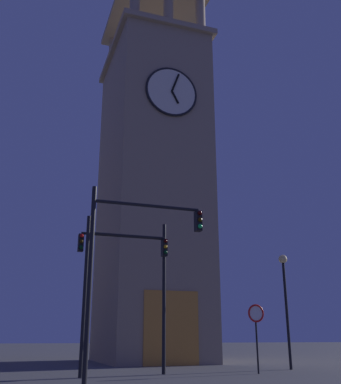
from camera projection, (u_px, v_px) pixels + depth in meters
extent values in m
plane|color=#4C4C51|center=(134.00, 365.00, 25.54)|extent=(200.00, 200.00, 0.00)
cube|color=gray|center=(151.00, 195.00, 31.74)|extent=(6.12, 8.57, 21.85)
cube|color=gray|center=(153.00, 58.00, 35.12)|extent=(6.72, 9.17, 0.40)
cylinder|color=gray|center=(200.00, 14.00, 33.14)|extent=(0.70, 0.70, 3.38)
cylinder|color=gray|center=(168.00, 7.00, 32.38)|extent=(0.70, 0.70, 3.38)
cylinder|color=gray|center=(168.00, 68.00, 39.78)|extent=(0.70, 0.70, 3.38)
cylinder|color=gray|center=(141.00, 63.00, 39.02)|extent=(0.70, 0.70, 3.38)
cylinder|color=gray|center=(113.00, 57.00, 38.26)|extent=(0.70, 0.70, 3.38)
cube|color=gray|center=(154.00, 17.00, 36.27)|extent=(6.72, 9.17, 0.40)
cylinder|color=silver|center=(171.00, 92.00, 29.58)|extent=(3.37, 0.12, 3.37)
torus|color=black|center=(172.00, 92.00, 29.56)|extent=(3.53, 0.16, 3.53)
cube|color=black|center=(175.00, 97.00, 29.43)|extent=(0.54, 0.06, 0.88)
cube|color=black|center=(175.00, 83.00, 29.77)|extent=(0.59, 0.06, 1.39)
cube|color=orange|center=(171.00, 327.00, 25.20)|extent=(3.20, 0.24, 4.00)
cylinder|color=black|center=(85.00, 293.00, 18.34)|extent=(0.16, 0.16, 6.39)
cylinder|color=black|center=(127.00, 236.00, 19.61)|extent=(3.36, 0.12, 0.12)
cube|color=black|center=(164.00, 248.00, 20.00)|extent=(0.22, 0.30, 0.75)
sphere|color=#360505|center=(166.00, 241.00, 19.92)|extent=(0.16, 0.16, 0.16)
sphere|color=orange|center=(166.00, 247.00, 19.84)|extent=(0.16, 0.16, 0.16)
sphere|color=#063316|center=(166.00, 252.00, 19.77)|extent=(0.16, 0.16, 0.16)
cylinder|color=black|center=(164.00, 296.00, 20.01)|extent=(0.16, 0.16, 6.45)
cylinder|color=black|center=(124.00, 236.00, 20.21)|extent=(3.77, 0.12, 0.12)
cube|color=black|center=(81.00, 243.00, 19.50)|extent=(0.22, 0.30, 0.75)
sphere|color=red|center=(82.00, 236.00, 19.42)|extent=(0.16, 0.16, 0.16)
sphere|color=#392705|center=(81.00, 241.00, 19.34)|extent=(0.16, 0.16, 0.16)
sphere|color=#063316|center=(81.00, 247.00, 19.27)|extent=(0.16, 0.16, 0.16)
cylinder|color=black|center=(90.00, 281.00, 14.89)|extent=(0.16, 0.16, 6.49)
cylinder|color=black|center=(148.00, 206.00, 16.33)|extent=(3.88, 0.12, 0.12)
cube|color=black|center=(198.00, 221.00, 16.80)|extent=(0.22, 0.30, 0.75)
sphere|color=#360505|center=(200.00, 213.00, 16.72)|extent=(0.16, 0.16, 0.16)
sphere|color=#392705|center=(200.00, 220.00, 16.64)|extent=(0.16, 0.16, 0.16)
sphere|color=#18C154|center=(200.00, 226.00, 16.57)|extent=(0.16, 0.16, 0.16)
cylinder|color=black|center=(287.00, 315.00, 22.60)|extent=(0.14, 0.14, 5.10)
sphere|color=#F9DB8C|center=(283.00, 259.00, 23.44)|extent=(0.44, 0.44, 0.44)
cylinder|color=black|center=(257.00, 342.00, 19.70)|extent=(0.08, 0.08, 2.59)
cylinder|color=white|center=(256.00, 313.00, 20.03)|extent=(0.70, 0.04, 0.70)
torus|color=red|center=(256.00, 313.00, 20.01)|extent=(0.78, 0.08, 0.78)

